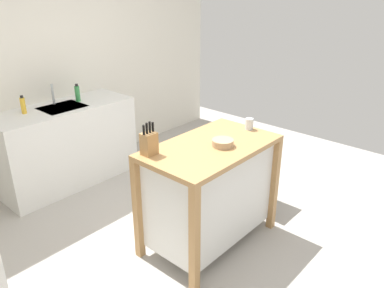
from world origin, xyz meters
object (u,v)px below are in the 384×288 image
object	(u,v)px
kitchen_island	(210,189)
bottle_dish_soap	(77,93)
bowl_ceramic_small	(223,143)
knife_block	(149,143)
bottle_hand_soap	(23,105)
drinking_cup	(249,124)
sink_faucet	(53,94)
trash_bin	(255,174)

from	to	relation	value
kitchen_island	bottle_dish_soap	bearing A→B (deg)	89.18
bowl_ceramic_small	knife_block	bearing A→B (deg)	147.34
bottle_hand_soap	bottle_dish_soap	distance (m)	0.60
drinking_cup	bottle_hand_soap	distance (m)	2.24
sink_faucet	bottle_dish_soap	world-z (taller)	sink_faucet
kitchen_island	bowl_ceramic_small	bearing A→B (deg)	-62.46
trash_bin	bottle_hand_soap	bearing A→B (deg)	126.14
trash_bin	bottle_dish_soap	world-z (taller)	bottle_dish_soap
bottle_dish_soap	kitchen_island	bearing A→B (deg)	-90.82
knife_block	sink_faucet	distance (m)	1.80
kitchen_island	bowl_ceramic_small	distance (m)	0.44
drinking_cup	bottle_dish_soap	xyz separation A→B (m)	(-0.46, 1.94, 0.01)
drinking_cup	sink_faucet	distance (m)	2.16
drinking_cup	bottle_dish_soap	size ratio (longest dim) A/B	0.50
bowl_ceramic_small	bottle_dish_soap	bearing A→B (deg)	90.46
drinking_cup	trash_bin	size ratio (longest dim) A/B	0.15
kitchen_island	drinking_cup	bearing A→B (deg)	-3.47
trash_bin	sink_faucet	world-z (taller)	sink_faucet
bowl_ceramic_small	sink_faucet	size ratio (longest dim) A/B	0.77
trash_bin	bottle_dish_soap	xyz separation A→B (m)	(-0.78, 1.84, 0.66)
drinking_cup	trash_bin	world-z (taller)	drinking_cup
trash_bin	bottle_hand_soap	distance (m)	2.42
bottle_hand_soap	knife_block	bearing A→B (deg)	-85.84
knife_block	drinking_cup	distance (m)	0.97
kitchen_island	bowl_ceramic_small	xyz separation A→B (m)	(0.04, -0.08, 0.43)
sink_faucet	bottle_dish_soap	xyz separation A→B (m)	(0.23, -0.11, -0.02)
sink_faucet	bottle_hand_soap	distance (m)	0.37
bowl_ceramic_small	sink_faucet	distance (m)	2.12
knife_block	trash_bin	bearing A→B (deg)	-7.29
drinking_cup	sink_faucet	world-z (taller)	sink_faucet
sink_faucet	drinking_cup	bearing A→B (deg)	-71.31
kitchen_island	knife_block	distance (m)	0.70
trash_bin	sink_faucet	bearing A→B (deg)	117.33
knife_block	drinking_cup	size ratio (longest dim) A/B	2.61
knife_block	bottle_hand_soap	world-z (taller)	knife_block
kitchen_island	knife_block	world-z (taller)	knife_block
trash_bin	bottle_hand_soap	world-z (taller)	bottle_hand_soap
knife_block	sink_faucet	bearing A→B (deg)	82.34
knife_block	trash_bin	size ratio (longest dim) A/B	0.40
knife_block	bowl_ceramic_small	world-z (taller)	knife_block
kitchen_island	trash_bin	distance (m)	0.83
kitchen_island	sink_faucet	bearing A→B (deg)	95.75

